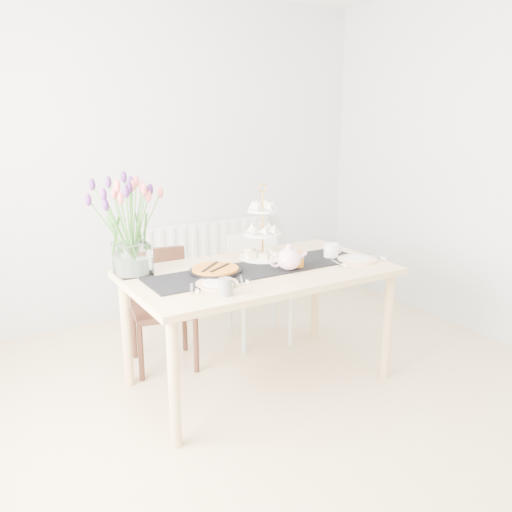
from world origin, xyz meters
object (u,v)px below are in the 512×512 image
dining_table (259,281)px  mug_orange (297,260)px  teapot (289,259)px  plate_right (357,260)px  radiator (208,255)px  cream_jug (331,251)px  tulip_vase (129,211)px  mug_grey (226,287)px  cake_stand (262,240)px  tart_tin (215,271)px  plate_left (217,284)px  chair_white (257,280)px  chair_brown (161,299)px

dining_table → mug_orange: size_ratio=16.82×
teapot → plate_right: (0.51, -0.04, -0.07)m
radiator → cream_jug: cream_jug is taller
tulip_vase → mug_grey: (0.29, -0.61, -0.34)m
radiator → plate_right: bearing=-80.7°
cake_stand → tart_tin: 0.45m
tulip_vase → plate_left: (0.33, -0.44, -0.38)m
dining_table → tart_tin: size_ratio=5.19×
plate_right → cream_jug: bearing=124.7°
tulip_vase → mug_orange: size_ratio=7.26×
radiator → mug_grey: mug_grey is taller
chair_white → radiator: bearing=101.6°
dining_table → plate_right: 0.67m
radiator → tart_tin: 1.60m
radiator → cake_stand: bearing=-100.3°
cake_stand → mug_grey: cake_stand is taller
chair_brown → mug_orange: 1.00m
teapot → cream_jug: (0.41, 0.11, -0.03)m
radiator → cream_jug: 1.54m
plate_left → radiator: bearing=65.6°
plate_right → teapot: bearing=175.9°
cream_jug → mug_orange: (-0.32, -0.08, 0.00)m
cake_stand → cream_jug: bearing=-26.4°
radiator → plate_left: bearing=-114.4°
chair_white → tart_tin: bearing=-125.2°
chair_brown → tulip_vase: 0.80m
tulip_vase → teapot: size_ratio=2.95×
dining_table → plate_right: plate_right is taller
teapot → tart_tin: size_ratio=0.76×
plate_left → chair_white: bearing=46.9°
plate_right → cake_stand: bearing=145.6°
chair_white → cream_jug: bearing=-62.0°
teapot → mug_grey: teapot is taller
chair_white → dining_table: bearing=-107.6°
teapot → mug_orange: (0.09, 0.03, -0.03)m
dining_table → tulip_vase: tulip_vase is taller
dining_table → plate_left: 0.39m
dining_table → teapot: (0.14, -0.12, 0.15)m
cream_jug → plate_right: (0.10, -0.14, -0.04)m
chair_brown → plate_right: 1.34m
radiator → mug_orange: bearing=-95.6°
radiator → chair_brown: 1.18m
cake_stand → mug_orange: (0.08, -0.28, -0.08)m
cream_jug → cake_stand: bearing=164.4°
chair_white → teapot: size_ratio=3.36×
dining_table → teapot: bearing=-42.2°
cream_jug → plate_right: 0.18m
dining_table → cream_jug: bearing=-1.6°
mug_orange → chair_white: bearing=26.1°
radiator → tulip_vase: tulip_vase is taller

